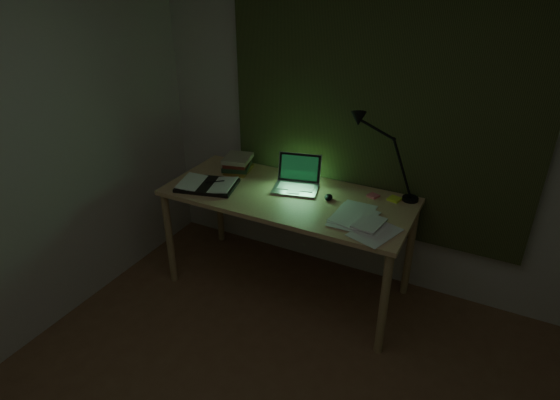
{
  "coord_description": "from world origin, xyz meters",
  "views": [
    {
      "loc": [
        0.83,
        -1.13,
        2.31
      ],
      "look_at": [
        -0.47,
        1.41,
        0.82
      ],
      "focal_mm": 30.0,
      "sensor_mm": 36.0,
      "label": 1
    }
  ],
  "objects_px": {
    "laptop": "(296,176)",
    "loose_papers": "(362,220)",
    "desk": "(287,242)",
    "book_stack": "(238,164)",
    "desk_lamp": "(416,160)",
    "open_textbook": "(207,185)"
  },
  "relations": [
    {
      "from": "laptop",
      "to": "loose_papers",
      "type": "xyz_separation_m",
      "value": [
        0.58,
        -0.22,
        -0.1
      ]
    },
    {
      "from": "laptop",
      "to": "loose_papers",
      "type": "height_order",
      "value": "laptop"
    },
    {
      "from": "loose_papers",
      "to": "desk",
      "type": "bearing_deg",
      "value": 167.81
    },
    {
      "from": "book_stack",
      "to": "loose_papers",
      "type": "relative_size",
      "value": 0.62
    },
    {
      "from": "book_stack",
      "to": "loose_papers",
      "type": "bearing_deg",
      "value": -16.02
    },
    {
      "from": "book_stack",
      "to": "desk_lamp",
      "type": "bearing_deg",
      "value": 4.99
    },
    {
      "from": "laptop",
      "to": "open_textbook",
      "type": "height_order",
      "value": "laptop"
    },
    {
      "from": "book_stack",
      "to": "loose_papers",
      "type": "height_order",
      "value": "book_stack"
    },
    {
      "from": "laptop",
      "to": "book_stack",
      "type": "bearing_deg",
      "value": 155.63
    },
    {
      "from": "desk",
      "to": "book_stack",
      "type": "bearing_deg",
      "value": 159.85
    },
    {
      "from": "book_stack",
      "to": "open_textbook",
      "type": "bearing_deg",
      "value": -98.77
    },
    {
      "from": "desk",
      "to": "laptop",
      "type": "xyz_separation_m",
      "value": [
        0.02,
        0.09,
        0.52
      ]
    },
    {
      "from": "loose_papers",
      "to": "desk_lamp",
      "type": "xyz_separation_m",
      "value": [
        0.2,
        0.44,
        0.29
      ]
    },
    {
      "from": "desk",
      "to": "open_textbook",
      "type": "bearing_deg",
      "value": -165.13
    },
    {
      "from": "loose_papers",
      "to": "desk_lamp",
      "type": "bearing_deg",
      "value": 65.04
    },
    {
      "from": "loose_papers",
      "to": "desk_lamp",
      "type": "distance_m",
      "value": 0.56
    },
    {
      "from": "desk",
      "to": "open_textbook",
      "type": "xyz_separation_m",
      "value": [
        -0.58,
        -0.15,
        0.42
      ]
    },
    {
      "from": "desk",
      "to": "desk_lamp",
      "type": "height_order",
      "value": "desk_lamp"
    },
    {
      "from": "laptop",
      "to": "open_textbook",
      "type": "relative_size",
      "value": 0.86
    },
    {
      "from": "laptop",
      "to": "desk_lamp",
      "type": "bearing_deg",
      "value": 2.25
    },
    {
      "from": "book_stack",
      "to": "desk",
      "type": "bearing_deg",
      "value": -20.15
    },
    {
      "from": "open_textbook",
      "to": "desk_lamp",
      "type": "bearing_deg",
      "value": 4.11
    }
  ]
}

